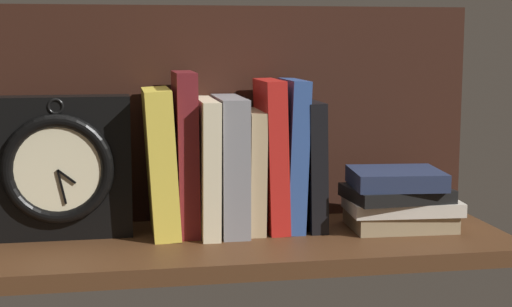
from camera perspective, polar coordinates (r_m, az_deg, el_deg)
The scene contains 12 objects.
ground_plane at distance 119.24cm, azimuth -1.54°, elevation -6.77°, with size 84.37×28.88×2.50cm, color #4C2D19.
back_panel at distance 129.40cm, azimuth -2.51°, elevation 2.94°, with size 84.37×1.20×35.35cm, color black.
book_yellow_seinlanguage at distance 120.55cm, azimuth -7.01°, elevation -0.60°, with size 4.01×14.08×22.44cm, color gold.
book_maroon_dawkins at distance 120.64cm, azimuth -5.19°, elevation 0.05°, with size 3.09×12.03×25.01cm, color maroon.
book_cream_twain at distance 121.28cm, azimuth -3.67°, elevation -0.90°, with size 2.70×16.22×20.77cm, color beige.
book_gray_chess at distance 121.73cm, azimuth -1.94°, elevation -0.78°, with size 4.11×15.21×21.06cm, color gray.
book_tan_shortstories at distance 122.47cm, azimuth -0.28°, elevation -1.23°, with size 2.48×12.42×18.93cm, color tan.
book_red_requiem at distance 122.66cm, azimuth 1.13°, elevation -0.10°, with size 3.04×12.62×23.67cm, color red.
book_blue_modern at distance 123.34cm, azimuth 2.61°, elevation -0.06°, with size 2.85×12.16×23.67cm, color #2D4C8E.
book_black_skeptic at distance 124.31cm, azimuth 3.98°, elevation -0.80°, with size 2.70×12.38×20.26cm, color black.
framed_clock at distance 120.59cm, azimuth -14.25°, elevation -1.00°, with size 21.50×7.19×21.50cm.
book_stack_side at distance 125.46cm, azimuth 10.41°, elevation -3.35°, with size 18.06×13.34×9.56cm.
Camera 1 is at (-17.45, -113.80, 29.77)cm, focal length 54.54 mm.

